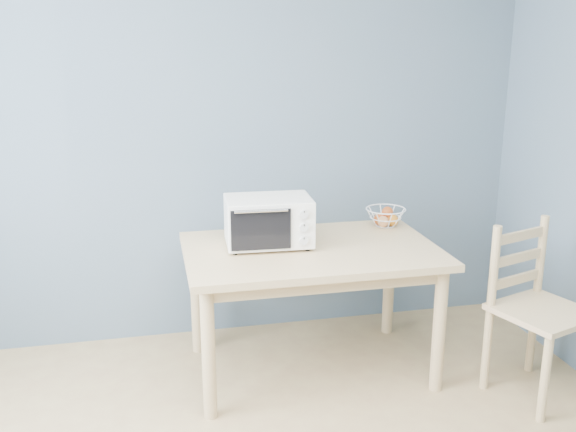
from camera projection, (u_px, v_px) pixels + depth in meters
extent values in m
cube|color=slate|center=(209.00, 135.00, 3.92)|extent=(4.00, 0.01, 2.60)
cube|color=tan|center=(311.00, 251.00, 3.57)|extent=(1.40, 0.90, 0.04)
cylinder|color=tan|center=(209.00, 354.00, 3.19)|extent=(0.07, 0.07, 0.71)
cylinder|color=tan|center=(439.00, 330.00, 3.45)|extent=(0.07, 0.07, 0.71)
cylinder|color=tan|center=(196.00, 297.00, 3.89)|extent=(0.07, 0.07, 0.71)
cylinder|color=tan|center=(389.00, 281.00, 4.15)|extent=(0.07, 0.07, 0.71)
cube|color=white|center=(268.00, 220.00, 3.56)|extent=(0.49, 0.34, 0.26)
cube|color=black|center=(257.00, 221.00, 3.55)|extent=(0.32, 0.29, 0.20)
cube|color=black|center=(261.00, 230.00, 3.39)|extent=(0.32, 0.03, 0.22)
cylinder|color=silver|center=(261.00, 211.00, 3.34)|extent=(0.28, 0.03, 0.01)
cube|color=white|center=(303.00, 227.00, 3.44)|extent=(0.13, 0.01, 0.24)
cylinder|color=black|center=(235.00, 253.00, 3.45)|extent=(0.03, 0.03, 0.02)
cylinder|color=black|center=(308.00, 249.00, 3.51)|extent=(0.03, 0.03, 0.02)
cylinder|color=black|center=(231.00, 240.00, 3.68)|extent=(0.03, 0.03, 0.02)
cylinder|color=black|center=(300.00, 236.00, 3.74)|extent=(0.03, 0.03, 0.02)
cylinder|color=silver|center=(304.00, 214.00, 3.40)|extent=(0.05, 0.02, 0.05)
cylinder|color=silver|center=(304.00, 228.00, 3.42)|extent=(0.05, 0.02, 0.05)
cylinder|color=silver|center=(304.00, 241.00, 3.44)|extent=(0.05, 0.02, 0.05)
torus|color=white|center=(386.00, 209.00, 3.93)|extent=(0.26, 0.26, 0.01)
torus|color=white|center=(385.00, 217.00, 3.94)|extent=(0.20, 0.20, 0.01)
torus|color=white|center=(385.00, 225.00, 3.96)|extent=(0.12, 0.12, 0.01)
sphere|color=red|center=(380.00, 219.00, 3.95)|extent=(0.08, 0.08, 0.08)
sphere|color=orange|center=(392.00, 220.00, 3.94)|extent=(0.07, 0.07, 0.07)
sphere|color=#E9985A|center=(383.00, 218.00, 4.00)|extent=(0.07, 0.07, 0.07)
sphere|color=red|center=(387.00, 212.00, 3.93)|extent=(0.07, 0.07, 0.07)
sphere|color=#E9985A|center=(383.00, 222.00, 3.91)|extent=(0.07, 0.07, 0.07)
cube|color=tan|center=(543.00, 312.00, 3.37)|extent=(0.55, 0.55, 0.03)
cylinder|color=tan|center=(545.00, 379.00, 3.19)|extent=(0.05, 0.05, 0.47)
cylinder|color=tan|center=(487.00, 349.00, 3.50)|extent=(0.05, 0.05, 0.47)
cylinder|color=tan|center=(532.00, 333.00, 3.69)|extent=(0.05, 0.05, 0.47)
cylinder|color=tan|center=(494.00, 269.00, 3.37)|extent=(0.05, 0.05, 0.47)
cylinder|color=tan|center=(541.00, 256.00, 3.56)|extent=(0.05, 0.05, 0.47)
cube|color=tan|center=(516.00, 279.00, 3.49)|extent=(0.36, 0.14, 0.05)
cube|color=tan|center=(519.00, 258.00, 3.46)|extent=(0.36, 0.14, 0.05)
cube|color=tan|center=(521.00, 236.00, 3.43)|extent=(0.36, 0.14, 0.05)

